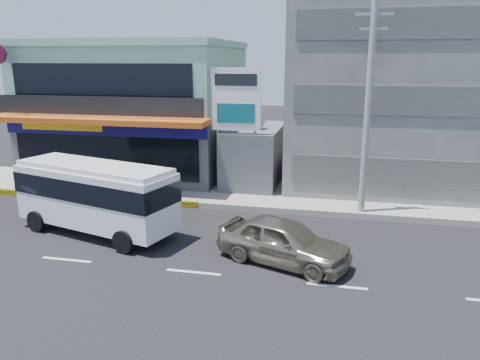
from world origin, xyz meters
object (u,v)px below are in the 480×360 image
shop_building (140,111)px  billboard (236,107)px  concrete_building (435,65)px  satellite_dish (252,128)px  sedan (283,241)px  motorcycle_rider (128,209)px  minibus (95,192)px  utility_pole_near (368,109)px

shop_building → billboard: 8.92m
concrete_building → satellite_dish: (-10.00, -4.00, -3.42)m
shop_building → sedan: shop_building is taller
concrete_building → sedan: (-7.00, -13.50, -6.15)m
billboard → motorcycle_rider: billboard is taller
shop_building → minibus: (2.77, -11.10, -2.17)m
utility_pole_near → sedan: (-3.00, -5.90, -4.30)m
minibus → sedan: minibus is taller
utility_pole_near → motorcycle_rider: size_ratio=5.06×
utility_pole_near → minibus: bearing=-157.9°
sedan → minibus: bearing=101.2°
concrete_building → minibus: 20.16m
concrete_building → billboard: size_ratio=2.32×
shop_building → satellite_dish: shop_building is taller
motorcycle_rider → shop_building: bearing=110.1°
shop_building → sedan: 16.90m
shop_building → sedan: size_ratio=2.47×
concrete_building → billboard: bearing=-151.1°
concrete_building → utility_pole_near: size_ratio=1.60×
satellite_dish → motorcycle_rider: 8.57m
shop_building → satellite_dish: size_ratio=8.27×
motorcycle_rider → sedan: bearing=-20.5°
satellite_dish → sedan: satellite_dish is taller
shop_building → sedan: bearing=-48.5°
sedan → shop_building: bearing=62.0°
utility_pole_near → sedan: bearing=-117.0°
satellite_dish → motorcycle_rider: (-4.47, -6.70, -2.92)m
satellite_dish → motorcycle_rider: size_ratio=0.76×
shop_building → minibus: shop_building is taller
concrete_building → satellite_dish: bearing=-158.2°
satellite_dish → utility_pole_near: size_ratio=0.15×
minibus → sedan: 8.39m
satellite_dish → sedan: (3.00, -9.50, -2.72)m
satellite_dish → motorcycle_rider: satellite_dish is taller
utility_pole_near → motorcycle_rider: utility_pole_near is taller
utility_pole_near → satellite_dish: bearing=149.0°
satellite_dish → concrete_building: bearing=21.8°
concrete_building → minibus: size_ratio=2.09×
satellite_dish → billboard: bearing=-105.5°
shop_building → minibus: 11.65m
shop_building → concrete_building: 18.28m
minibus → motorcycle_rider: 2.02m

